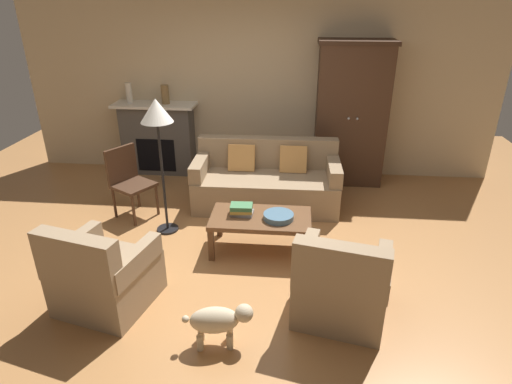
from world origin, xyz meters
The scene contains 15 objects.
ground_plane centered at (0.00, 0.00, 0.00)m, with size 9.60×9.60×0.00m, color #B27A47.
back_wall centered at (0.00, 2.55, 1.40)m, with size 7.20×0.10×2.80m, color beige.
fireplace centered at (-1.55, 2.30, 0.57)m, with size 1.26×0.48×1.12m.
armoire centered at (1.40, 2.22, 1.04)m, with size 1.06×0.57×2.07m.
couch centered at (0.24, 1.27, 0.32)m, with size 1.93×0.88×0.86m.
coffee_table centered at (0.26, 0.10, 0.37)m, with size 1.10×0.60×0.42m.
fruit_bowl centered at (0.46, 0.06, 0.45)m, with size 0.33×0.33×0.06m, color slate.
book_stack centered at (0.05, 0.13, 0.48)m, with size 0.26×0.19×0.12m.
mantel_vase_cream centered at (-1.93, 2.28, 1.27)m, with size 0.09×0.09×0.30m, color beige.
mantel_vase_bronze centered at (-1.37, 2.28, 1.26)m, with size 0.12×0.12×0.28m, color olive.
armchair_near_left centered at (-1.07, -0.98, 0.32)m, with size 0.92×0.93×0.88m.
armchair_near_right centered at (1.05, -0.92, 0.32)m, with size 0.91×0.91×0.88m.
side_chair_wooden centered at (-1.48, 0.81, 0.51)m, with size 0.60×0.60×0.90m.
floor_lamp centered at (-0.91, 0.43, 1.39)m, with size 0.36×0.36×1.62m.
dog centered at (0.05, -1.37, 0.25)m, with size 0.57×0.26×0.39m.
Camera 1 is at (0.60, -4.03, 2.63)m, focal length 30.13 mm.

